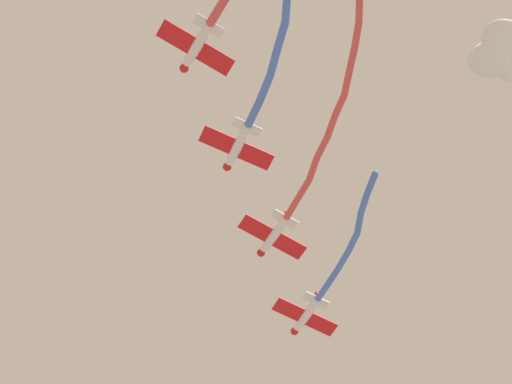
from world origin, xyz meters
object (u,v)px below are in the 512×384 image
object	(u,v)px
airplane_slot	(196,47)
airplane_left_wing	(273,236)
airplane_right_wing	(237,147)
airplane_lead	(305,316)

from	to	relation	value
airplane_slot	airplane_left_wing	bearing A→B (deg)	-51.54
airplane_left_wing	airplane_right_wing	bearing A→B (deg)	128.15
airplane_right_wing	airplane_slot	size ratio (longest dim) A/B	1.05
airplane_left_wing	airplane_slot	world-z (taller)	airplane_slot
airplane_right_wing	airplane_lead	bearing A→B (deg)	-45.65
airplane_lead	airplane_slot	xyz separation A→B (m)	(-5.86, -33.03, 0.75)
airplane_lead	airplane_left_wing	size ratio (longest dim) A/B	1.02
airplane_left_wing	airplane_slot	distance (m)	22.37
airplane_right_wing	airplane_slot	bearing A→B (deg)	134.29
airplane_lead	airplane_slot	distance (m)	33.55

